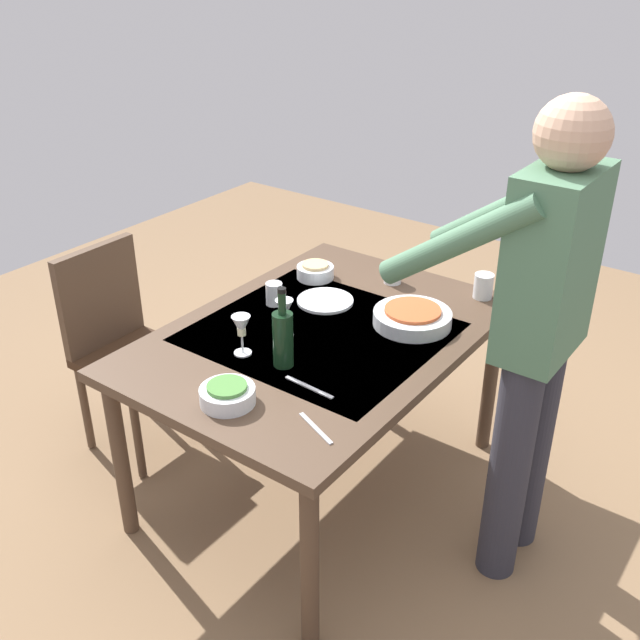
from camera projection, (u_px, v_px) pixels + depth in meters
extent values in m
plane|color=#846647|center=(320.00, 484.00, 3.13)|extent=(6.00, 6.00, 0.00)
cube|color=#4C3828|center=(320.00, 336.00, 2.79)|extent=(1.44, 1.02, 0.04)
cube|color=#B2B7C1|center=(320.00, 332.00, 2.78)|extent=(0.79, 0.87, 0.00)
cylinder|color=#4C3828|center=(326.00, 323.00, 3.66)|extent=(0.06, 0.06, 0.70)
cylinder|color=#4C3828|center=(120.00, 458.00, 2.73)|extent=(0.06, 0.06, 0.70)
cylinder|color=#4C3828|center=(490.00, 380.00, 3.20)|extent=(0.06, 0.06, 0.70)
cylinder|color=#4C3828|center=(310.00, 566.00, 2.27)|extent=(0.06, 0.06, 0.70)
cube|color=#352114|center=(135.00, 358.00, 3.17)|extent=(0.40, 0.40, 0.04)
cube|color=#4C3828|center=(99.00, 296.00, 3.14)|extent=(0.40, 0.04, 0.45)
cylinder|color=#4C3828|center=(144.00, 373.00, 3.48)|extent=(0.04, 0.04, 0.43)
cylinder|color=#4C3828|center=(85.00, 406.00, 3.24)|extent=(0.04, 0.04, 0.43)
cylinder|color=#4C3828|center=(195.00, 397.00, 3.30)|extent=(0.04, 0.04, 0.43)
cylinder|color=#4C3828|center=(137.00, 434.00, 3.06)|extent=(0.04, 0.04, 0.43)
cylinder|color=#2D2D38|center=(509.00, 472.00, 2.52)|extent=(0.14, 0.14, 0.88)
cylinder|color=#2D2D38|center=(531.00, 443.00, 2.66)|extent=(0.14, 0.14, 0.88)
cube|color=#4C7556|center=(552.00, 264.00, 2.24)|extent=(0.36, 0.20, 0.60)
sphere|color=tan|center=(573.00, 133.00, 2.06)|extent=(0.22, 0.22, 0.22)
cylinder|color=#4C7556|center=(457.00, 241.00, 2.21)|extent=(0.08, 0.52, 0.40)
cylinder|color=#4C7556|center=(505.00, 210.00, 2.45)|extent=(0.08, 0.52, 0.40)
cylinder|color=black|center=(283.00, 340.00, 2.52)|extent=(0.07, 0.07, 0.20)
cylinder|color=black|center=(282.00, 303.00, 2.46)|extent=(0.03, 0.03, 0.08)
cylinder|color=black|center=(282.00, 290.00, 2.44)|extent=(0.03, 0.03, 0.02)
cylinder|color=white|center=(243.00, 353.00, 2.64)|extent=(0.06, 0.06, 0.01)
cylinder|color=white|center=(242.00, 344.00, 2.62)|extent=(0.01, 0.01, 0.07)
cone|color=white|center=(241.00, 326.00, 2.58)|extent=(0.07, 0.07, 0.07)
cylinder|color=beige|center=(242.00, 331.00, 2.60)|extent=(0.03, 0.03, 0.03)
cylinder|color=white|center=(285.00, 336.00, 2.75)|extent=(0.06, 0.06, 0.01)
cylinder|color=white|center=(285.00, 327.00, 2.73)|extent=(0.01, 0.01, 0.07)
cone|color=white|center=(284.00, 309.00, 2.70)|extent=(0.07, 0.07, 0.07)
cylinder|color=beige|center=(285.00, 315.00, 2.71)|extent=(0.03, 0.03, 0.03)
cylinder|color=silver|center=(393.00, 273.00, 3.14)|extent=(0.07, 0.07, 0.09)
cylinder|color=silver|center=(274.00, 294.00, 2.96)|extent=(0.07, 0.07, 0.09)
cylinder|color=silver|center=(483.00, 286.00, 3.01)|extent=(0.08, 0.08, 0.10)
cylinder|color=silver|center=(412.00, 318.00, 2.82)|extent=(0.30, 0.30, 0.05)
cylinder|color=#C6562D|center=(413.00, 313.00, 2.81)|extent=(0.22, 0.22, 0.03)
cylinder|color=silver|center=(228.00, 396.00, 2.35)|extent=(0.18, 0.18, 0.05)
cylinder|color=#4C843D|center=(227.00, 390.00, 2.34)|extent=(0.13, 0.13, 0.03)
cylinder|color=silver|center=(315.00, 272.00, 3.19)|extent=(0.16, 0.16, 0.05)
cylinder|color=tan|center=(315.00, 267.00, 3.18)|extent=(0.12, 0.12, 0.03)
cylinder|color=silver|center=(325.00, 301.00, 3.00)|extent=(0.23, 0.23, 0.01)
cube|color=silver|center=(309.00, 387.00, 2.44)|extent=(0.03, 0.20, 0.00)
cube|color=silver|center=(316.00, 428.00, 2.24)|extent=(0.08, 0.17, 0.00)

